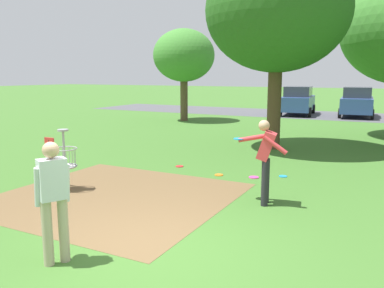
{
  "coord_description": "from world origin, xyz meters",
  "views": [
    {
      "loc": [
        3.12,
        -4.6,
        2.58
      ],
      "look_at": [
        -1.08,
        3.49,
        1.0
      ],
      "focal_mm": 37.4,
      "sensor_mm": 36.0,
      "label": 1
    }
  ],
  "objects_px": {
    "tree_mid_left": "(184,56)",
    "parked_car_center_left": "(357,102)",
    "disc_golf_basket": "(63,157)",
    "tree_mid_center": "(277,11)",
    "frisbee_far_right": "(283,176)",
    "parked_car_leftmost": "(298,101)",
    "frisbee_by_tee": "(179,166)",
    "frisbee_scattered_a": "(219,175)",
    "player_waiting_left": "(265,156)",
    "player_throwing": "(53,196)",
    "frisbee_near_basket": "(254,177)"
  },
  "relations": [
    {
      "from": "player_waiting_left",
      "to": "tree_mid_center",
      "type": "relative_size",
      "value": 0.25
    },
    {
      "from": "frisbee_far_right",
      "to": "frisbee_scattered_a",
      "type": "relative_size",
      "value": 0.94
    },
    {
      "from": "disc_golf_basket",
      "to": "player_throwing",
      "type": "relative_size",
      "value": 0.81
    },
    {
      "from": "tree_mid_center",
      "to": "parked_car_center_left",
      "type": "height_order",
      "value": "tree_mid_center"
    },
    {
      "from": "frisbee_by_tee",
      "to": "tree_mid_center",
      "type": "bearing_deg",
      "value": 69.06
    },
    {
      "from": "frisbee_by_tee",
      "to": "parked_car_leftmost",
      "type": "bearing_deg",
      "value": 91.71
    },
    {
      "from": "player_throwing",
      "to": "frisbee_far_right",
      "type": "relative_size",
      "value": 8.21
    },
    {
      "from": "tree_mid_center",
      "to": "frisbee_near_basket",
      "type": "bearing_deg",
      "value": -80.08
    },
    {
      "from": "disc_golf_basket",
      "to": "tree_mid_center",
      "type": "relative_size",
      "value": 0.21
    },
    {
      "from": "tree_mid_left",
      "to": "parked_car_leftmost",
      "type": "xyz_separation_m",
      "value": [
        4.95,
        6.45,
        -2.7
      ]
    },
    {
      "from": "frisbee_scattered_a",
      "to": "parked_car_leftmost",
      "type": "distance_m",
      "value": 17.24
    },
    {
      "from": "frisbee_near_basket",
      "to": "player_waiting_left",
      "type": "bearing_deg",
      "value": -65.71
    },
    {
      "from": "player_waiting_left",
      "to": "frisbee_near_basket",
      "type": "height_order",
      "value": "player_waiting_left"
    },
    {
      "from": "frisbee_by_tee",
      "to": "parked_car_center_left",
      "type": "height_order",
      "value": "parked_car_center_left"
    },
    {
      "from": "player_throwing",
      "to": "parked_car_leftmost",
      "type": "height_order",
      "value": "parked_car_leftmost"
    },
    {
      "from": "frisbee_by_tee",
      "to": "frisbee_scattered_a",
      "type": "relative_size",
      "value": 1.0
    },
    {
      "from": "frisbee_by_tee",
      "to": "player_waiting_left",
      "type": "bearing_deg",
      "value": -33.87
    },
    {
      "from": "frisbee_far_right",
      "to": "tree_mid_center",
      "type": "height_order",
      "value": "tree_mid_center"
    },
    {
      "from": "parked_car_center_left",
      "to": "player_throwing",
      "type": "bearing_deg",
      "value": -94.2
    },
    {
      "from": "player_throwing",
      "to": "parked_car_center_left",
      "type": "xyz_separation_m",
      "value": [
        1.69,
        23.02,
        -0.05
      ]
    },
    {
      "from": "player_waiting_left",
      "to": "frisbee_by_tee",
      "type": "xyz_separation_m",
      "value": [
        -3.14,
        2.11,
        -0.98
      ]
    },
    {
      "from": "disc_golf_basket",
      "to": "tree_mid_center",
      "type": "xyz_separation_m",
      "value": [
        2.76,
        7.22,
        3.94
      ]
    },
    {
      "from": "tree_mid_left",
      "to": "parked_car_center_left",
      "type": "height_order",
      "value": "tree_mid_left"
    },
    {
      "from": "frisbee_scattered_a",
      "to": "tree_mid_center",
      "type": "distance_m",
      "value": 6.43
    },
    {
      "from": "frisbee_by_tee",
      "to": "frisbee_scattered_a",
      "type": "bearing_deg",
      "value": -15.49
    },
    {
      "from": "tree_mid_left",
      "to": "tree_mid_center",
      "type": "height_order",
      "value": "tree_mid_center"
    },
    {
      "from": "frisbee_by_tee",
      "to": "parked_car_center_left",
      "type": "distance_m",
      "value": 17.38
    },
    {
      "from": "player_waiting_left",
      "to": "parked_car_leftmost",
      "type": "distance_m",
      "value": 19.18
    },
    {
      "from": "player_throwing",
      "to": "tree_mid_center",
      "type": "relative_size",
      "value": 0.25
    },
    {
      "from": "frisbee_scattered_a",
      "to": "parked_car_center_left",
      "type": "relative_size",
      "value": 0.05
    },
    {
      "from": "disc_golf_basket",
      "to": "parked_car_leftmost",
      "type": "relative_size",
      "value": 0.32
    },
    {
      "from": "player_waiting_left",
      "to": "parked_car_center_left",
      "type": "bearing_deg",
      "value": 90.25
    },
    {
      "from": "player_throwing",
      "to": "frisbee_scattered_a",
      "type": "height_order",
      "value": "player_throwing"
    },
    {
      "from": "player_throwing",
      "to": "frisbee_by_tee",
      "type": "height_order",
      "value": "player_throwing"
    },
    {
      "from": "frisbee_by_tee",
      "to": "frisbee_scattered_a",
      "type": "xyz_separation_m",
      "value": [
        1.39,
        -0.39,
        0.0
      ]
    },
    {
      "from": "frisbee_far_right",
      "to": "parked_car_leftmost",
      "type": "xyz_separation_m",
      "value": [
        -3.41,
        16.49,
        0.91
      ]
    },
    {
      "from": "frisbee_far_right",
      "to": "parked_car_center_left",
      "type": "height_order",
      "value": "parked_car_center_left"
    },
    {
      "from": "player_throwing",
      "to": "frisbee_far_right",
      "type": "bearing_deg",
      "value": 75.97
    },
    {
      "from": "disc_golf_basket",
      "to": "tree_mid_left",
      "type": "bearing_deg",
      "value": 107.42
    },
    {
      "from": "tree_mid_left",
      "to": "disc_golf_basket",
      "type": "bearing_deg",
      "value": -72.58
    },
    {
      "from": "player_throwing",
      "to": "parked_car_center_left",
      "type": "bearing_deg",
      "value": 85.8
    },
    {
      "from": "disc_golf_basket",
      "to": "frisbee_by_tee",
      "type": "xyz_separation_m",
      "value": [
        1.22,
        3.2,
        -0.74
      ]
    },
    {
      "from": "frisbee_far_right",
      "to": "parked_car_leftmost",
      "type": "distance_m",
      "value": 16.86
    },
    {
      "from": "player_waiting_left",
      "to": "frisbee_by_tee",
      "type": "height_order",
      "value": "player_waiting_left"
    },
    {
      "from": "tree_mid_left",
      "to": "parked_car_center_left",
      "type": "distance_m",
      "value": 11.23
    },
    {
      "from": "disc_golf_basket",
      "to": "tree_mid_left",
      "type": "height_order",
      "value": "tree_mid_left"
    },
    {
      "from": "disc_golf_basket",
      "to": "frisbee_scattered_a",
      "type": "relative_size",
      "value": 6.3
    },
    {
      "from": "player_waiting_left",
      "to": "frisbee_by_tee",
      "type": "relative_size",
      "value": 7.73
    },
    {
      "from": "frisbee_scattered_a",
      "to": "tree_mid_center",
      "type": "bearing_deg",
      "value": 88.1
    },
    {
      "from": "frisbee_near_basket",
      "to": "parked_car_leftmost",
      "type": "bearing_deg",
      "value": 99.32
    }
  ]
}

